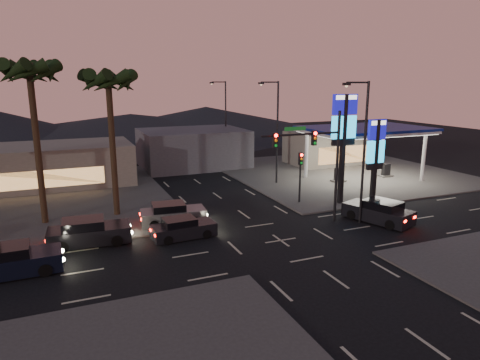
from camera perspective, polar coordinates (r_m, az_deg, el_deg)
name	(u,v)px	position (r m, az deg, el deg)	size (l,w,h in m)	color
ground	(281,240)	(27.84, 5.44, -8.03)	(140.00, 140.00, 0.00)	black
corner_lot_ne	(339,172)	(49.14, 13.11, 1.03)	(24.00, 24.00, 0.12)	#47443F
corner_lot_nw	(21,203)	(40.22, -27.17, -2.72)	(24.00, 24.00, 0.12)	#47443F
gas_station	(366,131)	(45.23, 16.41, 6.28)	(12.20, 8.20, 5.47)	silver
convenience_store	(330,148)	(53.95, 11.85, 4.24)	(10.00, 6.00, 4.00)	#726B5B
pylon_sign_tall	(344,127)	(35.41, 13.68, 6.85)	(2.20, 0.35, 9.00)	black
pylon_sign_short	(376,149)	(36.39, 17.65, 4.01)	(1.60, 0.35, 7.00)	black
traffic_signal_mast	(317,152)	(30.01, 10.21, 3.71)	(6.10, 0.39, 8.00)	black
pedestal_signal	(300,169)	(35.49, 8.06, 1.43)	(0.32, 0.39, 4.30)	black
streetlight_near	(362,144)	(30.92, 15.99, 4.60)	(2.14, 0.25, 10.00)	black
streetlight_mid	(276,126)	(41.76, 4.76, 7.12)	(2.14, 0.25, 10.00)	black
streetlight_far	(224,116)	(54.51, -2.12, 8.53)	(2.14, 0.25, 10.00)	black
palm_a	(109,89)	(32.50, -17.10, 11.50)	(4.41, 4.41, 10.86)	black
palm_b	(30,81)	(32.35, -26.18, 11.72)	(4.41, 4.41, 11.46)	black
building_far_west	(46,166)	(45.55, -24.43, 1.76)	(16.00, 8.00, 4.00)	#726B5B
building_far_mid	(193,148)	(51.50, -6.30, 4.26)	(12.00, 9.00, 4.40)	#4C4C51
hill_right	(206,119)	(87.57, -4.54, 8.08)	(50.00, 50.00, 5.00)	black
hill_center	(131,125)	(84.13, -14.35, 7.18)	(60.00, 60.00, 4.00)	black
car_lane_a_front	(183,228)	(28.23, -7.65, -6.42)	(4.27, 1.96, 1.37)	black
car_lane_a_rear	(11,261)	(25.79, -28.24, -9.55)	(5.04, 2.23, 1.62)	black
car_lane_b_front	(172,214)	(31.03, -9.03, -4.51)	(4.83, 2.36, 1.53)	slate
car_lane_b_mid	(88,232)	(28.51, -19.56, -6.61)	(5.17, 2.41, 1.65)	black
suv_station	(379,212)	(32.61, 18.02, -4.06)	(3.52, 5.27, 1.63)	black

